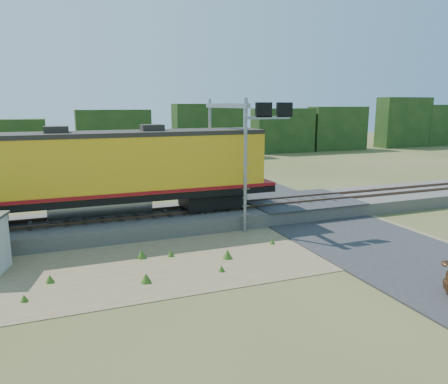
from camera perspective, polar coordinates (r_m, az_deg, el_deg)
name	(u,v)px	position (r m, az deg, el deg)	size (l,w,h in m)	color
ground	(236,255)	(20.61, 1.53, -8.23)	(140.00, 140.00, 0.00)	#475123
ballast	(196,216)	(25.88, -3.65, -3.21)	(70.00, 5.00, 0.80)	slate
rails	(196,209)	(25.76, -3.66, -2.18)	(70.00, 1.54, 0.16)	brown
dirt_shoulder	(192,257)	(20.40, -4.26, -8.42)	(26.00, 8.00, 0.03)	#8C7754
road	(350,233)	(24.61, 16.09, -5.17)	(7.00, 66.00, 0.86)	#38383A
tree_line_north	(117,135)	(56.51, -13.75, 7.20)	(130.00, 3.00, 6.50)	#193613
weed_clumps	(162,264)	(19.68, -8.14, -9.31)	(15.00, 6.20, 0.56)	#38611B
locomotive	(93,170)	(24.18, -16.73, 2.72)	(19.72, 3.01, 5.09)	black
signal_gantry	(236,131)	(25.24, 1.62, 8.01)	(2.87, 6.20, 7.25)	gray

